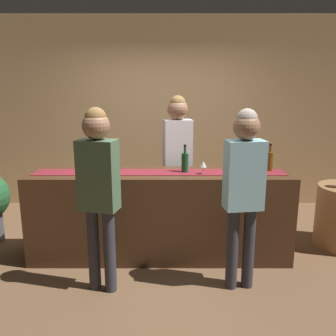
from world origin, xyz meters
TOP-DOWN VIEW (x-y plane):
  - ground_plane at (0.00, 0.00)m, footprint 10.00×10.00m
  - back_wall at (0.00, 1.90)m, footprint 6.00×0.12m
  - bar_counter at (0.00, 0.00)m, footprint 2.83×0.60m
  - counter_runner_cloth at (0.00, 0.00)m, footprint 2.69×0.28m
  - wine_bottle_amber at (1.20, 0.07)m, footprint 0.07×0.07m
  - wine_bottle_green at (0.27, 0.01)m, footprint 0.07×0.07m
  - wine_bottle_clear at (1.02, -0.06)m, footprint 0.07×0.07m
  - wine_glass_near_customer at (-0.80, 0.02)m, footprint 0.07×0.07m
  - wine_glass_mid_counter at (0.46, -0.08)m, footprint 0.07×0.07m
  - bartender at (0.20, 0.58)m, footprint 0.37×0.27m
  - customer_sipping at (0.77, -0.64)m, footprint 0.36×0.24m
  - customer_browsing at (-0.53, -0.69)m, footprint 0.38×0.28m

SIDE VIEW (x-z plane):
  - ground_plane at x=0.00m, z-range 0.00..0.00m
  - bar_counter at x=0.00m, z-range 0.00..0.97m
  - counter_runner_cloth at x=0.00m, z-range 0.97..0.98m
  - customer_sipping at x=0.77m, z-range 0.20..1.91m
  - customer_browsing at x=-0.53m, z-range 0.21..1.92m
  - wine_glass_near_customer at x=-0.80m, z-range 1.01..1.15m
  - wine_glass_mid_counter at x=0.46m, z-range 1.01..1.15m
  - wine_bottle_amber at x=1.20m, z-range 0.94..1.24m
  - wine_bottle_green at x=0.27m, z-range 0.94..1.24m
  - wine_bottle_clear at x=1.02m, z-range 0.94..1.24m
  - bartender at x=0.20m, z-range 0.22..1.99m
  - back_wall at x=0.00m, z-range 0.00..2.90m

